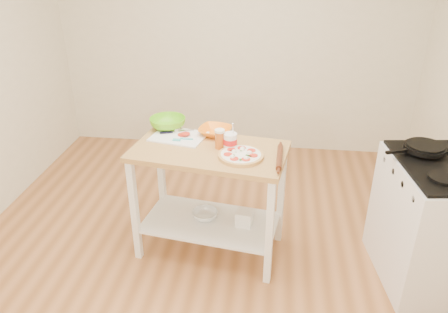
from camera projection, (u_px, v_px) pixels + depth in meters
room_shell at (203, 103)px, 2.74m from camera, size 4.04×4.54×2.74m
prep_island at (210, 179)px, 3.29m from camera, size 1.20×0.77×0.90m
gas_stove at (438, 222)px, 3.09m from camera, size 0.80×0.90×1.11m
skillet at (424, 148)px, 3.02m from camera, size 0.43×0.28×0.03m
pizza at (241, 155)px, 3.05m from camera, size 0.32×0.32×0.05m
cutting_board at (179, 136)px, 3.37m from camera, size 0.45×0.38×0.04m
spatula at (182, 139)px, 3.29m from camera, size 0.15×0.05×0.01m
knife at (172, 132)px, 3.41m from camera, size 0.26×0.12×0.01m
orange_bowl at (215, 131)px, 3.39m from camera, size 0.30×0.30×0.06m
green_bowl at (168, 123)px, 3.50m from camera, size 0.36×0.36×0.09m
beer_pint at (220, 139)px, 3.16m from camera, size 0.07×0.07×0.15m
yogurt_tub at (230, 141)px, 3.16m from camera, size 0.10×0.10×0.21m
rolling_pin at (280, 157)px, 3.02m from camera, size 0.05×0.35×0.04m
shelf_glass_bowl at (205, 215)px, 3.49m from camera, size 0.28×0.28×0.07m
shelf_bin at (245, 218)px, 3.41m from camera, size 0.14×0.14×0.12m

